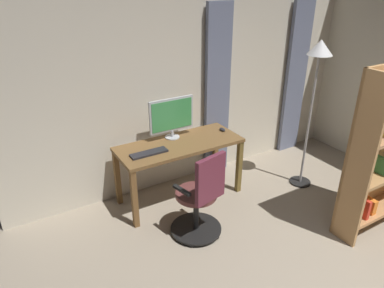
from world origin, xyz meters
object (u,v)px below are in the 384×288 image
desk (180,151)px  computer_keyboard (149,153)px  computer_monitor (172,116)px  floor_lamp (317,70)px  office_chair (201,199)px  bookshelf (382,152)px  computer_mouse (222,129)px

desk → computer_keyboard: size_ratio=3.52×
computer_monitor → floor_lamp: size_ratio=0.30×
desk → computer_monitor: size_ratio=2.60×
desk → computer_monitor: (-0.00, -0.19, 0.38)m
office_chair → floor_lamp: bearing=-5.6°
computer_keyboard → bookshelf: bookshelf is taller
computer_monitor → computer_keyboard: (0.43, 0.27, -0.27)m
desk → office_chair: size_ratio=1.50×
bookshelf → floor_lamp: size_ratio=0.96×
desk → bookshelf: (-1.54, 1.54, 0.26)m
computer_keyboard → bookshelf: 2.46m
office_chair → computer_monitor: computer_monitor is taller
office_chair → computer_keyboard: (0.26, -0.68, 0.31)m
desk → floor_lamp: bearing=160.8°
computer_monitor → desk: bearing=89.2°
computer_monitor → computer_keyboard: bearing=31.5°
desk → computer_keyboard: 0.45m
computer_mouse → floor_lamp: floor_lamp is taller
bookshelf → desk: bearing=-45.0°
office_chair → floor_lamp: floor_lamp is taller
desk → bookshelf: bookshelf is taller
desk → office_chair: 0.80m
floor_lamp → computer_mouse: bearing=-32.6°
desk → bookshelf: bearing=135.0°
desk → computer_mouse: (-0.65, -0.04, 0.12)m
computer_monitor → floor_lamp: 1.80m
computer_monitor → floor_lamp: bearing=154.8°
bookshelf → floor_lamp: 1.19m
desk → computer_monitor: 0.43m
computer_monitor → floor_lamp: (-1.56, 0.73, 0.52)m
desk → computer_keyboard: computer_keyboard is taller
desk → office_chair: bearing=77.4°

